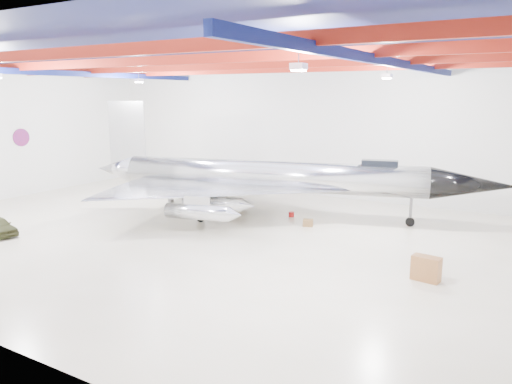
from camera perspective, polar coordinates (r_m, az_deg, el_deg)
The scene contains 13 objects.
floor at distance 31.92m, azimuth -6.94°, elevation -4.63°, with size 40.00×40.00×0.00m, color #C2B89A.
wall_back at distance 43.65m, azimuth 5.07°, elevation 6.99°, with size 40.00×40.00×0.00m, color silver.
ceiling at distance 30.82m, azimuth -7.44°, elevation 15.46°, with size 40.00×40.00×0.00m, color #0A0F38.
ceiling_structure at distance 30.77m, azimuth -7.40°, elevation 14.21°, with size 39.50×29.50×1.08m.
wall_roundel at distance 47.01m, azimuth -25.25°, elevation 5.66°, with size 1.50×1.50×0.10m, color #B21414.
jet_aircraft at distance 35.15m, azimuth 1.57°, elevation 1.37°, with size 29.25×20.82×8.12m.
desk at distance 24.95m, azimuth 18.86°, elevation -8.28°, with size 1.29×0.65×1.18m, color brown.
toolbox_red at distance 40.75m, azimuth -3.20°, elevation -0.87°, with size 0.45×0.36×0.31m, color maroon.
engine_drum at distance 36.40m, azimuth -4.58°, elevation -2.24°, with size 0.50×0.50×0.45m, color #59595B.
parts_bin at distance 33.33m, azimuth 5.96°, elevation -3.52°, with size 0.66×0.53×0.46m, color olive.
crate_small at distance 40.91m, azimuth -9.68°, elevation -0.99°, with size 0.40×0.32×0.28m, color #59595B.
tool_chest at distance 35.73m, azimuth 4.06°, elevation -2.57°, with size 0.40×0.40×0.36m, color maroon.
oil_barrel at distance 37.83m, azimuth -1.86°, elevation -1.72°, with size 0.60×0.48×0.42m, color olive.
Camera 1 is at (18.90, -24.22, 8.64)m, focal length 35.00 mm.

